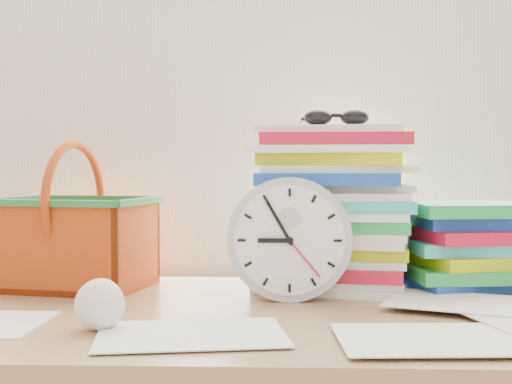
{
  "coord_description": "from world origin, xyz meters",
  "views": [
    {
      "loc": [
        0.03,
        0.4,
        0.99
      ],
      "look_at": [
        -0.02,
        1.6,
        0.95
      ],
      "focal_mm": 50.0,
      "sensor_mm": 36.0,
      "label": 1
    }
  ],
  "objects_px": {
    "paper_stack": "(333,208)",
    "clock": "(289,239)",
    "book_stack": "(475,246)",
    "desk": "(268,353)",
    "basket": "(75,216)"
  },
  "relations": [
    {
      "from": "paper_stack",
      "to": "clock",
      "type": "relative_size",
      "value": 1.44
    },
    {
      "from": "book_stack",
      "to": "paper_stack",
      "type": "bearing_deg",
      "value": 178.09
    },
    {
      "from": "desk",
      "to": "book_stack",
      "type": "distance_m",
      "value": 0.48
    },
    {
      "from": "desk",
      "to": "basket",
      "type": "xyz_separation_m",
      "value": [
        -0.39,
        0.2,
        0.22
      ]
    },
    {
      "from": "desk",
      "to": "book_stack",
      "type": "xyz_separation_m",
      "value": [
        0.4,
        0.21,
        0.16
      ]
    },
    {
      "from": "paper_stack",
      "to": "clock",
      "type": "distance_m",
      "value": 0.17
    },
    {
      "from": "desk",
      "to": "paper_stack",
      "type": "bearing_deg",
      "value": 59.81
    },
    {
      "from": "desk",
      "to": "basket",
      "type": "bearing_deg",
      "value": 152.52
    },
    {
      "from": "clock",
      "to": "paper_stack",
      "type": "bearing_deg",
      "value": 56.83
    },
    {
      "from": "desk",
      "to": "basket",
      "type": "height_order",
      "value": "basket"
    },
    {
      "from": "desk",
      "to": "book_stack",
      "type": "bearing_deg",
      "value": 27.19
    },
    {
      "from": "clock",
      "to": "desk",
      "type": "bearing_deg",
      "value": -114.77
    },
    {
      "from": "paper_stack",
      "to": "clock",
      "type": "xyz_separation_m",
      "value": [
        -0.09,
        -0.13,
        -0.05
      ]
    },
    {
      "from": "clock",
      "to": "book_stack",
      "type": "xyz_separation_m",
      "value": [
        0.36,
        0.13,
        -0.03
      ]
    },
    {
      "from": "book_stack",
      "to": "basket",
      "type": "xyz_separation_m",
      "value": [
        -0.79,
        -0.0,
        0.06
      ]
    }
  ]
}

